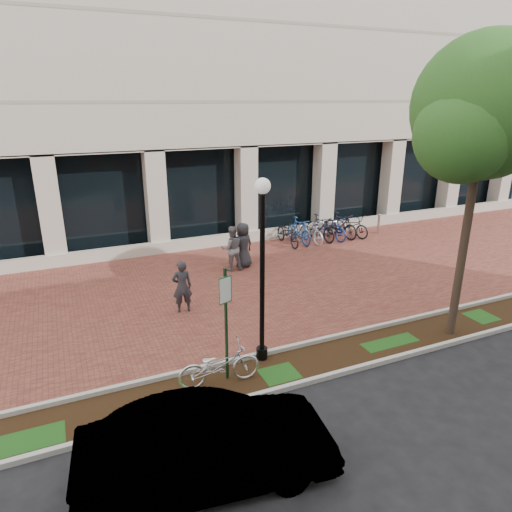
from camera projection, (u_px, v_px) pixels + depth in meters
name	position (u px, v px, depth m)	size (l,w,h in m)	color
ground	(248.00, 284.00, 15.91)	(120.00, 120.00, 0.00)	black
brick_plaza	(248.00, 284.00, 15.91)	(40.00, 9.00, 0.01)	brown
planting_strip	(329.00, 358.00, 11.37)	(40.00, 1.50, 0.01)	black
curb_plaza_side	(313.00, 342.00, 12.00)	(40.00, 0.12, 0.12)	#B5B4AA
curb_street_side	(346.00, 371.00, 10.70)	(40.00, 0.12, 0.12)	#B5B4AA
near_office_building	(161.00, 11.00, 21.67)	(40.00, 12.12, 16.00)	#BDB1A1
parking_sign	(226.00, 312.00, 9.97)	(0.34, 0.07, 2.72)	#15391E
lamppost	(262.00, 263.00, 10.51)	(0.36, 0.36, 4.50)	black
street_tree	(485.00, 116.00, 10.75)	(4.08, 3.40, 7.64)	#413025
locked_bicycle	(219.00, 365.00, 10.18)	(0.65, 1.87, 0.98)	silver
pedestrian_left	(182.00, 287.00, 13.58)	(0.59, 0.39, 1.63)	#29292E
pedestrian_mid	(232.00, 248.00, 16.92)	(0.83, 0.65, 1.71)	slate
pedestrian_right	(243.00, 245.00, 17.22)	(0.85, 0.55, 1.74)	#26262A
bollard	(379.00, 223.00, 21.66)	(0.12, 0.12, 0.98)	#B6B7BB
bike_rack_cluster	(320.00, 229.00, 20.61)	(4.29, 2.12, 1.17)	black
sedan_near_curb	(209.00, 447.00, 7.51)	(1.48, 4.25, 1.40)	#B7B7BC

